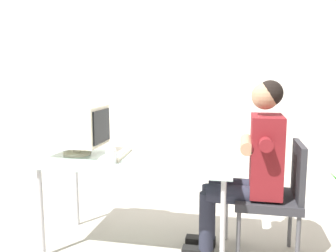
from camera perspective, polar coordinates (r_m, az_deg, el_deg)
The scene contains 8 objects.
ground_plane at distance 2.99m, azimuth -4.67°, elevation -18.80°, with size 12.00×12.00×0.00m, color #9E998E.
wall_back at distance 3.98m, azimuth 5.09°, elevation 10.28°, with size 8.00×0.10×3.00m, color silver.
desk at distance 2.75m, azimuth -4.84°, elevation -6.03°, with size 1.46×0.70×0.73m.
crt_monitor at distance 2.87m, azimuth -14.51°, elevation -0.02°, with size 0.42×0.36×0.39m.
keyboard at distance 2.80m, azimuth -8.35°, elevation -4.49°, with size 0.18×0.43×0.03m.
office_chair at distance 2.75m, azimuth 17.11°, elevation -10.23°, with size 0.46×0.46×0.88m.
person_seated at distance 2.68m, azimuth 13.26°, elevation -5.79°, with size 0.71×0.59×1.32m.
desk_mug at distance 2.55m, azimuth -9.14°, elevation -4.88°, with size 0.07×0.08×0.11m.
Camera 1 is at (0.76, -2.55, 1.37)m, focal length 37.82 mm.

